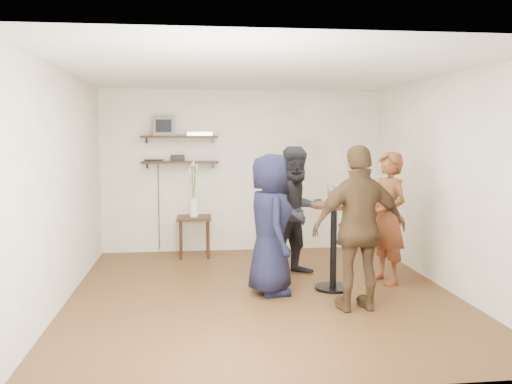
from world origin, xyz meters
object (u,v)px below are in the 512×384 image
drinks_table (334,235)px  person_dark (297,211)px  radio (178,158)px  side_table (194,223)px  person_brown (360,228)px  crt_monitor (164,126)px  dvd_deck (199,134)px  person_plaid (388,218)px  person_navy (270,224)px

drinks_table → person_dark: (-0.30, 0.73, 0.19)m
radio → person_dark: bearing=-44.1°
radio → person_dark: person_dark is taller
drinks_table → radio: bearing=129.9°
side_table → person_brown: (1.74, -2.81, 0.37)m
crt_monitor → dvd_deck: 0.56m
dvd_deck → person_plaid: 3.29m
drinks_table → person_navy: (-0.79, -0.08, 0.16)m
dvd_deck → person_navy: size_ratio=0.24×
crt_monitor → person_plaid: bearing=-35.7°
dvd_deck → radio: dvd_deck is taller
dvd_deck → person_brown: dvd_deck is taller
crt_monitor → person_dark: (1.81, -1.56, -1.15)m
side_table → crt_monitor: bearing=148.4°
person_plaid → dvd_deck: bearing=-147.9°
dvd_deck → person_brown: bearing=-62.0°
crt_monitor → dvd_deck: bearing=0.0°
dvd_deck → drinks_table: size_ratio=0.38×
radio → person_navy: (1.12, -2.37, -0.69)m
person_plaid → person_navy: 1.58m
drinks_table → crt_monitor: bearing=132.7°
person_dark → person_brown: 1.57m
person_dark → person_plaid: bearing=-48.1°
radio → drinks_table: (1.91, -2.29, -0.84)m
dvd_deck → person_dark: size_ratio=0.23×
dvd_deck → side_table: bearing=-110.0°
drinks_table → person_dark: size_ratio=0.61×
side_table → person_dark: bearing=-43.2°
dvd_deck → crt_monitor: bearing=180.0°
person_plaid → person_brown: bearing=-50.6°
radio → person_plaid: (2.68, -2.07, -0.68)m
dvd_deck → person_dark: dvd_deck is taller
person_plaid → person_brown: 1.23m
crt_monitor → dvd_deck: (0.55, 0.00, -0.12)m
person_brown → dvd_deck: bearing=-67.1°
radio → side_table: (0.24, -0.28, -1.00)m
crt_monitor → person_brown: (2.19, -3.08, -1.13)m
person_navy → dvd_deck: bearing=12.6°
person_plaid → person_navy: (-1.55, -0.30, -0.00)m
crt_monitor → person_navy: size_ratio=0.19×
drinks_table → person_plaid: (0.76, 0.22, 0.16)m
drinks_table → person_brown: size_ratio=0.59×
person_brown → side_table: bearing=-63.3°
drinks_table → side_table: bearing=129.6°
person_navy → person_brown: 1.12m
crt_monitor → side_table: size_ratio=0.51×
dvd_deck → person_brown: size_ratio=0.22×
drinks_table → person_plaid: person_plaid is taller
crt_monitor → radio: 0.54m
person_navy → person_dark: bearing=-36.5°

